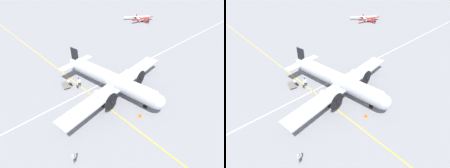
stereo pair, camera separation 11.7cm
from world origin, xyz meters
TOP-DOWN VIEW (x-y plane):
  - ground_plane at (0.00, 0.00)m, footprint 300.00×300.00m
  - apron_line_eastwest at (0.00, -3.20)m, footprint 120.00×0.16m
  - apron_line_northsouth at (-2.96, 0.00)m, footprint 0.16×120.00m
  - airliner_main at (0.36, 0.05)m, footprint 19.44×23.28m
  - crew_foreground at (6.68, -11.78)m, footprint 0.29×0.60m
  - passenger_boarding at (-4.97, -3.33)m, footprint 0.37×0.58m
  - ramp_agent at (-6.32, -4.54)m, footprint 0.26×0.56m
  - suitcase_near_door at (-4.77, -3.87)m, footprint 0.44×0.13m
  - suitcase_upright_spare at (-6.09, -4.26)m, footprint 0.50×0.17m
  - baggage_cart at (-6.54, -5.12)m, footprint 2.23×1.65m
  - light_aircraft_distant at (-22.93, 36.12)m, footprint 7.22×9.63m
  - light_aircraft_taxiing at (-25.64, 36.47)m, footprint 7.53×8.75m
  - traffic_cone at (7.13, -1.06)m, footprint 0.49×0.49m

SIDE VIEW (x-z plane):
  - ground_plane at x=0.00m, z-range 0.00..0.00m
  - apron_line_eastwest at x=0.00m, z-range 0.00..0.01m
  - apron_line_northsouth at x=-2.96m, z-range 0.00..0.01m
  - suitcase_upright_spare at x=-6.09m, z-range -0.02..0.50m
  - baggage_cart at x=-6.54m, z-range 0.00..0.56m
  - traffic_cone at x=7.13m, z-range -0.02..0.62m
  - suitcase_near_door at x=-4.77m, z-range -0.02..0.63m
  - light_aircraft_distant at x=-22.93m, z-range -0.14..1.73m
  - light_aircraft_taxiing at x=-25.64m, z-range -0.16..1.79m
  - ramp_agent at x=-6.32m, z-range 0.19..1.83m
  - crew_foreground at x=6.68m, z-range 0.20..2.01m
  - passenger_boarding at x=-4.97m, z-range 0.23..2.00m
  - airliner_main at x=0.36m, z-range -0.29..5.08m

